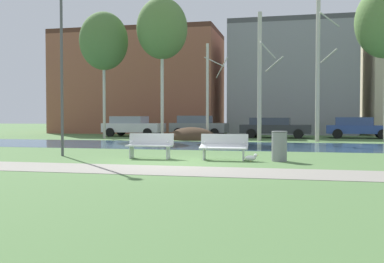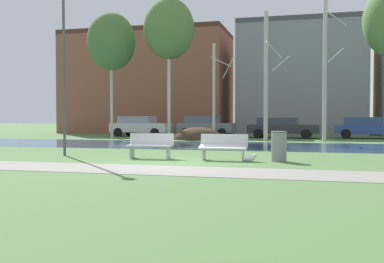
% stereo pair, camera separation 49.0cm
% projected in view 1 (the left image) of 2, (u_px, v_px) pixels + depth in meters
% --- Properties ---
extents(ground_plane, '(120.00, 120.00, 0.00)m').
position_uv_depth(ground_plane, '(224.00, 144.00, 23.74)').
color(ground_plane, '#4C703D').
extents(paved_path_strip, '(60.00, 2.12, 0.01)m').
position_uv_depth(paved_path_strip, '(159.00, 170.00, 12.04)').
color(paved_path_strip, gray).
rests_on(paved_path_strip, ground).
extents(river_band, '(80.00, 6.60, 0.01)m').
position_uv_depth(river_band, '(220.00, 145.00, 22.39)').
color(river_band, '#33516B').
rests_on(river_band, ground).
extents(soil_mound, '(3.20, 2.43, 1.59)m').
position_uv_depth(soil_mound, '(192.00, 140.00, 28.13)').
color(soil_mound, '#423021').
rests_on(soil_mound, ground).
extents(bench_left, '(1.62, 0.63, 0.87)m').
position_uv_depth(bench_left, '(150.00, 145.00, 15.43)').
color(bench_left, silver).
rests_on(bench_left, ground).
extents(bench_right, '(1.62, 0.63, 0.87)m').
position_uv_depth(bench_right, '(224.00, 146.00, 14.86)').
color(bench_right, silver).
rests_on(bench_right, ground).
extents(trash_bin, '(0.52, 0.52, 0.98)m').
position_uv_depth(trash_bin, '(279.00, 146.00, 14.49)').
color(trash_bin, gray).
rests_on(trash_bin, ground).
extents(seagull, '(0.45, 0.17, 0.26)m').
position_uv_depth(seagull, '(251.00, 158.00, 14.33)').
color(seagull, white).
rests_on(seagull, ground).
extents(streetlamp, '(0.32, 0.32, 6.11)m').
position_uv_depth(streetlamp, '(61.00, 48.00, 16.35)').
color(streetlamp, '#4C4C51').
rests_on(streetlamp, ground).
extents(birch_far_left, '(3.24, 3.24, 8.47)m').
position_uv_depth(birch_far_left, '(104.00, 41.00, 29.79)').
color(birch_far_left, beige).
rests_on(birch_far_left, ground).
extents(birch_left, '(3.34, 3.34, 9.28)m').
position_uv_depth(birch_left, '(162.00, 29.00, 29.12)').
color(birch_left, beige).
rests_on(birch_left, ground).
extents(birch_center_left, '(1.40, 2.38, 6.07)m').
position_uv_depth(birch_center_left, '(208.00, 90.00, 28.08)').
color(birch_center_left, beige).
rests_on(birch_center_left, ground).
extents(birch_center, '(1.54, 2.38, 7.70)m').
position_uv_depth(birch_center, '(260.00, 76.00, 26.61)').
color(birch_center, '#BCB7A8').
rests_on(birch_center, ground).
extents(birch_center_right, '(1.32, 2.26, 8.72)m').
position_uv_depth(birch_center_right, '(318.00, 66.00, 25.98)').
color(birch_center_right, '#BCB7A8').
rests_on(birch_center_right, ground).
extents(parked_van_nearest_white, '(4.51, 2.28, 1.49)m').
position_uv_depth(parked_van_nearest_white, '(133.00, 126.00, 32.76)').
color(parked_van_nearest_white, silver).
rests_on(parked_van_nearest_white, ground).
extents(parked_sedan_second_grey, '(4.21, 2.18, 1.53)m').
position_uv_depth(parked_sedan_second_grey, '(198.00, 126.00, 32.58)').
color(parked_sedan_second_grey, slate).
rests_on(parked_sedan_second_grey, ground).
extents(parked_hatch_third_dark, '(4.83, 2.29, 1.39)m').
position_uv_depth(parked_hatch_third_dark, '(274.00, 127.00, 30.58)').
color(parked_hatch_third_dark, '#282B30').
rests_on(parked_hatch_third_dark, ground).
extents(parked_wagon_fourth_blue, '(4.34, 2.17, 1.42)m').
position_uv_depth(parked_wagon_fourth_blue, '(357.00, 127.00, 30.04)').
color(parked_wagon_fourth_blue, '#2D4793').
rests_on(parked_wagon_fourth_blue, ground).
extents(building_brick_low, '(14.54, 7.10, 9.04)m').
position_uv_depth(building_brick_low, '(139.00, 83.00, 40.40)').
color(building_brick_low, brown).
rests_on(building_brick_low, ground).
extents(building_grey_warehouse, '(10.16, 6.25, 9.33)m').
position_uv_depth(building_grey_warehouse, '(291.00, 79.00, 37.69)').
color(building_grey_warehouse, gray).
rests_on(building_grey_warehouse, ground).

